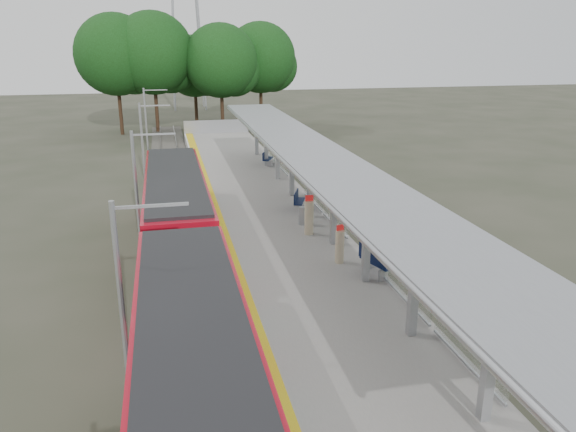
% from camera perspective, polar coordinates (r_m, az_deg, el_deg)
% --- Properties ---
extents(trackbed, '(3.00, 70.00, 0.24)m').
position_cam_1_polar(trackbed, '(29.32, -11.21, -1.33)').
color(trackbed, '#59544C').
rests_on(trackbed, ground).
extents(platform, '(6.00, 50.00, 1.00)m').
position_cam_1_polar(platform, '(29.60, -2.53, -0.04)').
color(platform, gray).
rests_on(platform, ground).
extents(tactile_strip, '(0.60, 50.00, 0.02)m').
position_cam_1_polar(tactile_strip, '(29.14, -7.49, 0.59)').
color(tactile_strip, yellow).
rests_on(tactile_strip, platform).
extents(end_fence, '(6.00, 0.10, 1.20)m').
position_cam_1_polar(end_fence, '(53.55, -7.30, 9.02)').
color(end_fence, '#9EA0A5').
rests_on(end_fence, platform).
extents(train, '(2.74, 27.60, 3.62)m').
position_cam_1_polar(train, '(19.48, -10.63, -5.08)').
color(train, black).
rests_on(train, ground).
extents(canopy, '(3.27, 38.00, 3.66)m').
position_cam_1_polar(canopy, '(25.38, 2.47, 5.62)').
color(canopy, '#9EA0A5').
rests_on(canopy, platform).
extents(tree_cluster, '(22.73, 12.40, 12.16)m').
position_cam_1_polar(tree_cluster, '(60.78, -10.44, 15.54)').
color(tree_cluster, '#382316').
rests_on(tree_cluster, ground).
extents(catenary_masts, '(2.08, 48.16, 5.40)m').
position_cam_1_polar(catenary_masts, '(27.62, -15.05, 3.27)').
color(catenary_masts, '#9EA0A5').
rests_on(catenary_masts, ground).
extents(bench_near, '(0.93, 1.64, 1.08)m').
position_cam_1_polar(bench_near, '(21.20, 8.82, -4.49)').
color(bench_near, '#0D1A44').
rests_on(bench_near, platform).
extents(bench_mid, '(0.90, 1.44, 0.95)m').
position_cam_1_polar(bench_mid, '(29.00, 1.03, 1.65)').
color(bench_mid, '#0D1A44').
rests_on(bench_mid, platform).
extents(bench_far, '(0.99, 1.47, 0.97)m').
position_cam_1_polar(bench_far, '(39.39, -2.17, 5.94)').
color(bench_far, '#0D1A44').
rests_on(bench_far, platform).
extents(info_pillar_near, '(0.35, 0.35, 1.57)m').
position_cam_1_polar(info_pillar_near, '(22.12, 5.27, -3.08)').
color(info_pillar_near, '#C4B28F').
rests_on(info_pillar_near, platform).
extents(info_pillar_far, '(0.41, 0.41, 1.82)m').
position_cam_1_polar(info_pillar_far, '(25.20, 2.15, -0.14)').
color(info_pillar_far, '#C4B28F').
rests_on(info_pillar_far, platform).
extents(litter_bin, '(0.46, 0.46, 0.86)m').
position_cam_1_polar(litter_bin, '(26.63, 1.52, 0.03)').
color(litter_bin, '#9EA0A5').
rests_on(litter_bin, platform).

